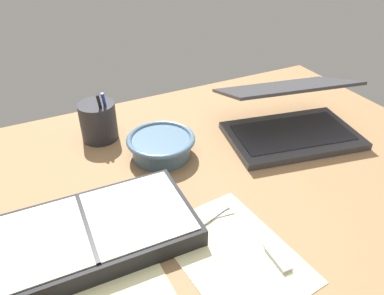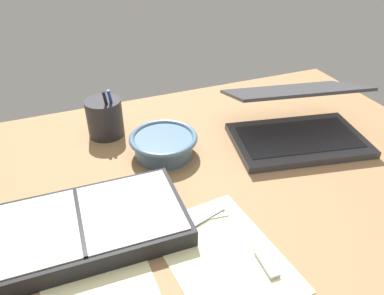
{
  "view_description": "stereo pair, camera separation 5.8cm",
  "coord_description": "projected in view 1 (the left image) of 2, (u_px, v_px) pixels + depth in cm",
  "views": [
    {
      "loc": [
        -30.44,
        -56.48,
        56.45
      ],
      "look_at": [
        1.35,
        7.23,
        9.0
      ],
      "focal_mm": 35.0,
      "sensor_mm": 36.0,
      "label": 1
    },
    {
      "loc": [
        -25.15,
        -58.86,
        56.45
      ],
      "look_at": [
        1.35,
        7.23,
        9.0
      ],
      "focal_mm": 35.0,
      "sensor_mm": 36.0,
      "label": 2
    }
  ],
  "objects": [
    {
      "name": "planner",
      "position": [
        88.0,
        234.0,
        0.7
      ],
      "size": [
        40.34,
        21.79,
        4.39
      ],
      "rotation": [
        0.0,
        0.0,
        -0.03
      ],
      "color": "black",
      "rests_on": "desk_top"
    },
    {
      "name": "usb_drive",
      "position": [
        277.0,
        258.0,
        0.67
      ],
      "size": [
        2.25,
        7.26,
        1.0
      ],
      "rotation": [
        0.0,
        0.0,
        -0.04
      ],
      "color": "#99999E",
      "rests_on": "desk_top"
    },
    {
      "name": "bowl",
      "position": [
        161.0,
        145.0,
        0.93
      ],
      "size": [
        17.14,
        17.14,
        5.57
      ],
      "color": "slate",
      "rests_on": "desk_top"
    },
    {
      "name": "paper_sheet_front",
      "position": [
        233.0,
        253.0,
        0.69
      ],
      "size": [
        22.16,
        29.32,
        0.16
      ],
      "primitive_type": "cube",
      "rotation": [
        0.0,
        0.0,
        0.1
      ],
      "color": "#F4EFB2",
      "rests_on": "desk_top"
    },
    {
      "name": "scissors",
      "position": [
        195.0,
        224.0,
        0.75
      ],
      "size": [
        12.25,
        6.3,
        0.8
      ],
      "rotation": [
        0.0,
        0.0,
        0.08
      ],
      "color": "#B7B7BC",
      "rests_on": "desk_top"
    },
    {
      "name": "laptop",
      "position": [
        290.0,
        118.0,
        1.01
      ],
      "size": [
        39.24,
        34.41,
        15.78
      ],
      "rotation": [
        0.0,
        0.0,
        -0.19
      ],
      "color": "#38383D",
      "rests_on": "desk_top"
    },
    {
      "name": "pen_cup",
      "position": [
        99.0,
        121.0,
        0.99
      ],
      "size": [
        9.62,
        9.62,
        14.27
      ],
      "color": "#28282D",
      "rests_on": "desk_top"
    },
    {
      "name": "desk_top",
      "position": [
        201.0,
        194.0,
        0.84
      ],
      "size": [
        140.0,
        100.0,
        2.0
      ],
      "primitive_type": "cube",
      "color": "#936D47",
      "rests_on": "ground"
    }
  ]
}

